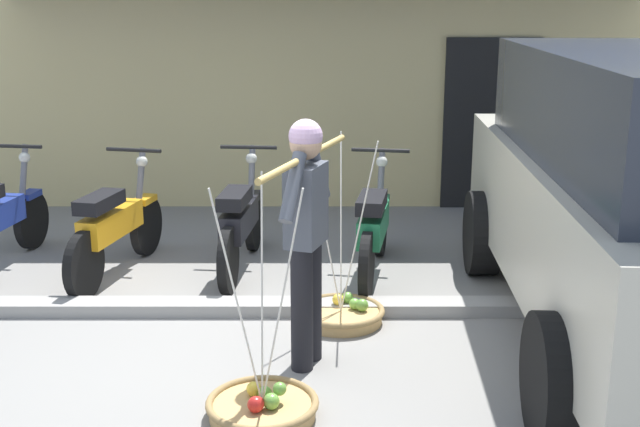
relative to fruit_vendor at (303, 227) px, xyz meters
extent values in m
plane|color=gray|center=(-0.57, 0.23, -0.98)|extent=(90.00, 90.00, 0.00)
cube|color=gray|center=(-0.57, 0.93, -0.93)|extent=(20.00, 0.24, 0.10)
cylinder|color=black|center=(-0.03, -0.09, -0.55)|extent=(0.15, 0.15, 0.86)
cylinder|color=black|center=(0.03, 0.09, -0.55)|extent=(0.15, 0.15, 0.86)
cube|color=#474C56|center=(0.00, 0.00, 0.15)|extent=(0.30, 0.39, 0.54)
sphere|color=tan|center=(0.00, 0.00, 0.56)|extent=(0.21, 0.21, 0.21)
sphere|color=#D1A8CC|center=(0.00, 0.00, 0.61)|extent=(0.22, 0.22, 0.22)
cylinder|color=#474C56|center=(-0.08, -0.23, 0.32)|extent=(0.19, 0.35, 0.43)
cylinder|color=#474C56|center=(0.08, 0.23, 0.32)|extent=(0.19, 0.35, 0.43)
cylinder|color=tan|center=(0.00, 0.00, 0.47)|extent=(0.55, 1.50, 0.04)
cylinder|color=tan|center=(-0.25, -0.74, -0.93)|extent=(0.64, 0.64, 0.09)
torus|color=olive|center=(-0.25, -0.74, -0.88)|extent=(0.68, 0.68, 0.05)
sphere|color=#68A13D|center=(-0.20, -0.81, -0.84)|extent=(0.10, 0.10, 0.10)
sphere|color=#68A23E|center=(-0.24, -0.70, -0.84)|extent=(0.09, 0.09, 0.09)
sphere|color=red|center=(-0.28, -0.82, -0.84)|extent=(0.09, 0.09, 0.09)
sphere|color=red|center=(-0.29, -0.85, -0.84)|extent=(0.10, 0.10, 0.10)
sphere|color=#649A3B|center=(-0.15, -0.73, -0.80)|extent=(0.08, 0.08, 0.08)
sphere|color=yellow|center=(-0.31, -0.65, -0.84)|extent=(0.09, 0.09, 0.09)
cylinder|color=silver|center=(-0.25, -0.60, -0.21)|extent=(0.01, 0.31, 1.36)
cylinder|color=silver|center=(-0.38, -0.82, -0.21)|extent=(0.27, 0.16, 1.36)
cylinder|color=silver|center=(-0.13, -0.82, -0.21)|extent=(0.27, 0.16, 1.36)
cylinder|color=tan|center=(0.25, 0.74, -0.93)|extent=(0.64, 0.64, 0.09)
torus|color=olive|center=(0.25, 0.74, -0.88)|extent=(0.68, 0.68, 0.05)
sphere|color=#6AA53F|center=(0.31, 0.90, -0.84)|extent=(0.09, 0.09, 0.09)
sphere|color=#659C3B|center=(0.42, 0.73, -0.84)|extent=(0.10, 0.10, 0.10)
sphere|color=#78BA47|center=(0.36, 0.78, -0.84)|extent=(0.09, 0.09, 0.09)
sphere|color=yellow|center=(0.24, 0.86, -0.84)|extent=(0.09, 0.09, 0.09)
cylinder|color=silver|center=(0.25, 0.89, -0.21)|extent=(0.01, 0.31, 1.36)
cylinder|color=silver|center=(0.13, 0.67, -0.21)|extent=(0.27, 0.16, 1.36)
cylinder|color=silver|center=(0.38, 0.67, -0.21)|extent=(0.27, 0.16, 1.36)
cylinder|color=black|center=(-2.79, 2.67, -0.69)|extent=(0.16, 0.59, 0.58)
cube|color=navy|center=(-2.79, 2.67, -0.43)|extent=(0.18, 0.30, 0.06)
cylinder|color=slate|center=(-2.81, 2.57, -0.30)|extent=(0.10, 0.30, 0.76)
cylinder|color=black|center=(-2.82, 2.49, 0.09)|extent=(0.54, 0.11, 0.04)
sphere|color=silver|center=(-2.80, 2.65, -0.05)|extent=(0.11, 0.11, 0.11)
cylinder|color=black|center=(-1.60, 2.47, -0.69)|extent=(0.20, 0.58, 0.58)
cylinder|color=black|center=(-1.87, 1.26, -0.69)|extent=(0.20, 0.58, 0.58)
cube|color=orange|center=(-1.60, 2.47, -0.43)|extent=(0.20, 0.30, 0.06)
cube|color=orange|center=(-1.76, 1.76, -0.47)|extent=(0.39, 0.92, 0.24)
cube|color=black|center=(-1.80, 1.59, -0.23)|extent=(0.34, 0.59, 0.12)
cylinder|color=slate|center=(-1.62, 2.37, -0.30)|extent=(0.12, 0.30, 0.76)
cylinder|color=black|center=(-1.64, 2.29, 0.09)|extent=(0.54, 0.15, 0.04)
sphere|color=silver|center=(-1.61, 2.45, -0.05)|extent=(0.11, 0.11, 0.11)
cylinder|color=black|center=(-0.57, 2.62, -0.69)|extent=(0.13, 0.58, 0.58)
cylinder|color=black|center=(-0.68, 1.39, -0.69)|extent=(0.13, 0.58, 0.58)
cube|color=black|center=(-0.57, 2.62, -0.43)|extent=(0.17, 0.29, 0.06)
cube|color=black|center=(-0.64, 1.90, -0.47)|extent=(0.28, 0.91, 0.24)
cube|color=black|center=(-0.65, 1.72, -0.23)|extent=(0.27, 0.58, 0.12)
cylinder|color=slate|center=(-0.58, 2.52, -0.30)|extent=(0.09, 0.30, 0.76)
cylinder|color=black|center=(-0.59, 2.44, 0.09)|extent=(0.54, 0.09, 0.04)
sphere|color=silver|center=(-0.57, 2.60, -0.05)|extent=(0.11, 0.11, 0.11)
cylinder|color=black|center=(0.68, 2.46, -0.69)|extent=(0.18, 0.59, 0.58)
cylinder|color=black|center=(0.48, 1.23, -0.69)|extent=(0.18, 0.59, 0.58)
cube|color=#19663D|center=(0.68, 2.46, -0.43)|extent=(0.18, 0.30, 0.06)
cube|color=#19663D|center=(0.56, 1.75, -0.47)|extent=(0.35, 0.92, 0.24)
cube|color=black|center=(0.53, 1.57, -0.23)|extent=(0.31, 0.59, 0.12)
cylinder|color=slate|center=(0.67, 2.36, -0.30)|extent=(0.11, 0.30, 0.76)
cylinder|color=black|center=(0.65, 2.28, 0.09)|extent=(0.54, 0.13, 0.04)
sphere|color=silver|center=(0.68, 2.44, -0.05)|extent=(0.11, 0.11, 0.11)
cube|color=black|center=(2.56, 2.81, -0.30)|extent=(1.62, 0.18, 0.44)
cylinder|color=black|center=(1.56, 1.91, -0.60)|extent=(0.30, 0.77, 0.76)
cylinder|color=black|center=(1.41, -1.00, -0.60)|extent=(0.30, 0.77, 0.76)
cube|color=silver|center=(2.56, 2.77, -0.48)|extent=(0.44, 0.04, 0.12)
cube|color=#DBC684|center=(0.14, 6.84, 1.12)|extent=(13.00, 5.00, 4.20)
cube|color=black|center=(2.09, 4.32, 0.02)|extent=(1.10, 0.06, 2.00)
camera|label=1|loc=(0.09, -5.15, 1.47)|focal=45.61mm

